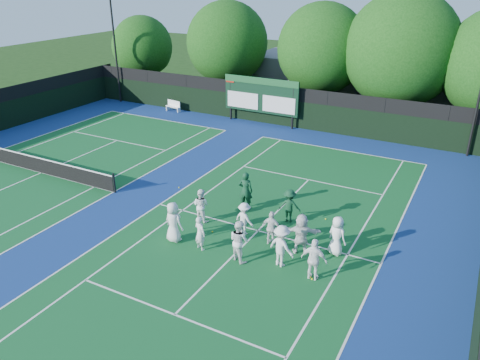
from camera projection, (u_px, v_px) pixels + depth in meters
The scene contains 32 objects.
ground at pixel (248, 241), 20.22m from camera, with size 120.00×120.00×0.00m, color #16340E.
court_apron at pixel (152, 202), 23.62m from camera, with size 34.00×32.00×0.01m, color navy.
near_court at pixel (258, 231), 21.02m from camera, with size 11.05×23.85×0.01m.
left_court at pixel (42, 173), 27.09m from camera, with size 11.05×23.85×0.01m.
back_fence at pixel (275, 107), 35.13m from camera, with size 34.00×0.08×3.00m.
scoreboard at pixel (261, 96), 34.89m from camera, with size 6.00×0.21×3.55m.
clubhouse at pixel (357, 83), 39.56m from camera, with size 18.00×6.00×4.00m, color slate.
light_pole_left at pixel (113, 28), 39.36m from camera, with size 1.20×0.30×10.12m.
tennis_net at pixel (40, 165), 26.89m from camera, with size 11.30×0.10×1.10m.
bench at pixel (173, 106), 38.85m from camera, with size 1.46×0.63×0.90m.
tree_a at pixel (144, 48), 43.36m from camera, with size 5.55×5.55×7.10m.
tree_b at pixel (229, 45), 39.07m from camera, with size 6.79×6.79×8.63m.
tree_c at pixel (324, 51), 35.44m from camera, with size 6.82×6.82×8.75m.
tree_d at pixel (404, 53), 32.82m from camera, with size 8.07×8.07×9.67m.
tennis_ball_0 at pixel (212, 232), 20.90m from camera, with size 0.07×0.07×0.07m, color yellow.
tennis_ball_1 at pixel (299, 230), 21.00m from camera, with size 0.07×0.07×0.07m, color yellow.
tennis_ball_2 at pixel (312, 279), 17.67m from camera, with size 0.07×0.07×0.07m, color yellow.
tennis_ball_3 at pixel (179, 188), 25.16m from camera, with size 0.07×0.07×0.07m, color yellow.
tennis_ball_4 at pixel (326, 219), 21.96m from camera, with size 0.07×0.07×0.07m, color yellow.
tennis_ball_5 at pixel (310, 277), 17.78m from camera, with size 0.07×0.07×0.07m, color yellow.
player_front_0 at pixel (173, 222), 19.90m from camera, with size 0.89×0.58×1.82m, color silver.
player_front_1 at pixel (200, 233), 19.36m from camera, with size 0.56×0.37×1.53m, color silver.
player_front_2 at pixel (239, 241), 18.59m from camera, with size 0.86×0.67×1.77m, color white.
player_front_3 at pixel (282, 246), 18.22m from camera, with size 1.14×0.66×1.77m, color silver.
player_front_4 at pixel (314, 260), 17.41m from camera, with size 1.01×0.42×1.72m, color white.
player_back_0 at pixel (201, 205), 21.58m from camera, with size 0.78×0.61×1.61m, color white.
player_back_1 at pixel (244, 219), 20.51m from camera, with size 0.98×0.56×1.51m, color silver.
player_back_2 at pixel (272, 228), 19.71m from camera, with size 0.91×0.38×1.55m, color silver.
player_back_3 at pixel (301, 234), 19.06m from camera, with size 1.65×0.52×1.78m, color silver.
player_back_4 at pixel (337, 236), 18.99m from camera, with size 0.83×0.54×1.71m, color white.
coach_left at pixel (246, 191), 22.65m from camera, with size 0.70×0.46×1.92m, color #0F3820.
coach_right at pixel (289, 206), 21.51m from camera, with size 1.05×0.60×1.62m, color #0F3920.
Camera 1 is at (7.95, -15.46, 10.67)m, focal length 35.00 mm.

